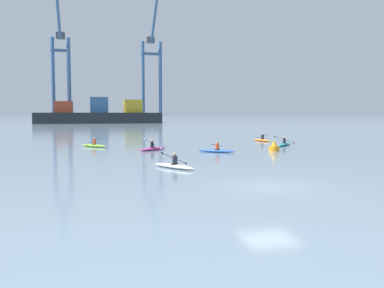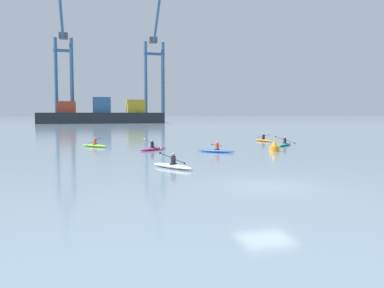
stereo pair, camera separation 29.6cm
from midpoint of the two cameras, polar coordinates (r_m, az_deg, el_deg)
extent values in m
plane|color=slate|center=(19.43, 10.58, -5.70)|extent=(800.00, 800.00, 0.00)
cube|color=#1E2328|center=(137.16, -12.24, 3.52)|extent=(39.50, 10.12, 3.44)
cube|color=#993823|center=(137.28, -16.82, 4.89)|extent=(5.53, 7.09, 3.54)
cube|color=#2D5684|center=(137.18, -12.27, 5.26)|extent=(5.53, 7.09, 4.91)
cube|color=#B29323|center=(137.92, -7.73, 5.16)|extent=(5.53, 7.09, 4.19)
cylinder|color=#335684|center=(144.29, -18.14, 8.29)|extent=(1.20, 1.20, 27.87)
cylinder|color=#335684|center=(144.02, -16.12, 8.34)|extent=(1.20, 1.20, 27.87)
cube|color=#335684|center=(145.18, -17.21, 12.16)|extent=(6.23, 0.90, 0.90)
cylinder|color=#335684|center=(140.94, -17.44, 16.05)|extent=(0.90, 12.29, 10.02)
cube|color=#47474C|center=(148.45, -17.20, 14.01)|extent=(2.80, 2.80, 2.00)
cylinder|color=#335684|center=(151.80, -6.34, 8.46)|extent=(1.20, 1.20, 28.87)
cylinder|color=#335684|center=(152.76, -3.95, 8.45)|extent=(1.20, 1.20, 28.87)
cube|color=#335684|center=(153.31, -5.17, 12.22)|extent=(7.54, 0.90, 0.90)
cylinder|color=#335684|center=(148.96, -4.81, 16.49)|extent=(0.90, 13.28, 12.64)
cube|color=#47474C|center=(156.58, -5.32, 14.03)|extent=(2.80, 2.80, 2.00)
cylinder|color=orange|center=(37.09, 11.45, -0.62)|extent=(0.90, 0.90, 0.45)
cone|color=orange|center=(37.05, 11.46, 0.15)|extent=(0.50, 0.49, 0.55)
ellipsoid|color=silver|center=(25.18, -2.40, -3.05)|extent=(2.23, 3.24, 0.26)
torus|color=black|center=(25.09, -2.25, -2.76)|extent=(0.67, 0.67, 0.05)
cylinder|color=#23232D|center=(25.06, -2.25, -2.21)|extent=(0.30, 0.30, 0.50)
sphere|color=tan|center=(25.02, -2.26, -1.42)|extent=(0.19, 0.19, 0.19)
cylinder|color=black|center=(25.09, -2.33, -1.98)|extent=(1.71, 1.02, 0.81)
ellipsoid|color=black|center=(24.41, -4.04, -1.24)|extent=(0.20, 0.14, 0.17)
ellipsoid|color=black|center=(25.79, -0.71, -2.67)|extent=(0.20, 0.14, 0.17)
ellipsoid|color=orange|center=(49.76, 9.90, 0.52)|extent=(1.17, 3.45, 0.26)
torus|color=black|center=(49.67, 9.96, 0.68)|extent=(0.57, 0.57, 0.05)
cylinder|color=black|center=(49.66, 9.97, 0.95)|extent=(0.30, 0.30, 0.50)
sphere|color=tan|center=(49.64, 9.97, 1.36)|extent=(0.19, 0.19, 0.19)
cylinder|color=black|center=(49.69, 9.94, 1.07)|extent=(2.04, 0.39, 0.45)
ellipsoid|color=silver|center=(49.14, 8.93, 0.80)|extent=(0.20, 0.07, 0.14)
ellipsoid|color=silver|center=(50.26, 10.92, 1.33)|extent=(0.20, 0.07, 0.14)
ellipsoid|color=#2856B2|center=(35.30, 3.55, -0.94)|extent=(2.99, 2.65, 0.26)
torus|color=black|center=(35.25, 3.70, -0.72)|extent=(0.69, 0.69, 0.05)
cylinder|color=#DB471E|center=(35.23, 3.71, -0.34)|extent=(0.30, 0.30, 0.50)
sphere|color=tan|center=(35.21, 3.71, 0.23)|extent=(0.19, 0.19, 0.19)
cylinder|color=black|center=(35.24, 3.63, -0.17)|extent=(1.37, 1.62, 0.33)
ellipsoid|color=black|center=(34.28, 2.97, -0.05)|extent=(0.16, 0.17, 0.13)
ellipsoid|color=black|center=(36.21, 4.26, -0.29)|extent=(0.16, 0.17, 0.13)
ellipsoid|color=#7ABC2D|center=(42.04, -13.08, -0.21)|extent=(2.69, 2.96, 0.26)
torus|color=black|center=(41.96, -12.99, -0.02)|extent=(0.69, 0.69, 0.05)
cylinder|color=#DB471E|center=(41.94, -12.99, 0.30)|extent=(0.30, 0.30, 0.50)
sphere|color=tan|center=(41.92, -13.00, 0.78)|extent=(0.19, 0.19, 0.19)
cylinder|color=black|center=(41.97, -13.04, 0.44)|extent=(1.54, 1.35, 0.66)
ellipsoid|color=yellow|center=(41.33, -14.07, -0.07)|extent=(0.18, 0.16, 0.16)
ellipsoid|color=yellow|center=(42.63, -12.05, 0.94)|extent=(0.18, 0.16, 0.16)
ellipsoid|color=#C13384|center=(37.39, -5.16, -0.66)|extent=(3.01, 2.62, 0.26)
torus|color=black|center=(37.30, -5.26, -0.46)|extent=(0.69, 0.69, 0.05)
cylinder|color=black|center=(37.28, -5.27, -0.09)|extent=(0.30, 0.30, 0.50)
sphere|color=tan|center=(37.26, -5.27, 0.45)|extent=(0.19, 0.19, 0.19)
cylinder|color=black|center=(37.31, -5.22, 0.07)|extent=(1.27, 1.55, 0.80)
ellipsoid|color=silver|center=(37.95, -6.32, 0.71)|extent=(0.16, 0.19, 0.17)
ellipsoid|color=silver|center=(36.69, -4.08, -0.60)|extent=(0.16, 0.19, 0.17)
ellipsoid|color=teal|center=(43.45, 12.85, -0.06)|extent=(2.82, 2.84, 0.26)
torus|color=black|center=(43.35, 12.81, 0.11)|extent=(0.69, 0.69, 0.05)
cylinder|color=#23232D|center=(43.33, 12.82, 0.43)|extent=(0.30, 0.30, 0.50)
sphere|color=tan|center=(43.31, 12.83, 0.89)|extent=(0.19, 0.19, 0.19)
cylinder|color=black|center=(43.37, 12.84, 0.57)|extent=(1.46, 1.45, 0.62)
ellipsoid|color=black|center=(43.67, 11.59, 1.00)|extent=(0.17, 0.17, 0.16)
ellipsoid|color=black|center=(43.09, 14.11, 0.13)|extent=(0.17, 0.17, 0.16)
camera|label=1|loc=(0.15, -89.77, 0.02)|focal=38.81mm
camera|label=2|loc=(0.15, 90.23, -0.02)|focal=38.81mm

